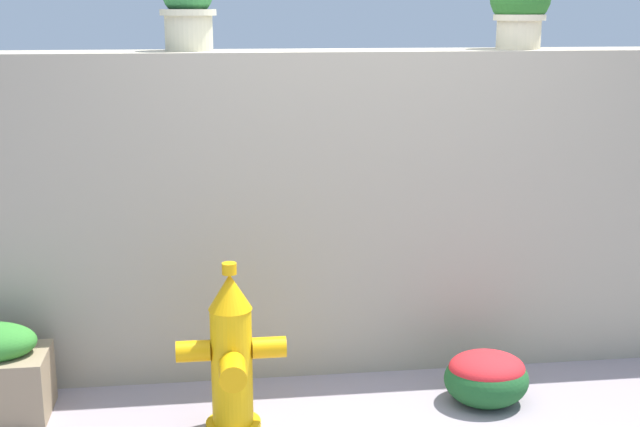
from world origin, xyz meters
TOP-DOWN VIEW (x-y plane):
  - stone_wall at (0.00, 1.06)m, footprint 5.71×0.39m
  - potted_plant_1 at (-0.82, 1.09)m, footprint 0.28×0.28m
  - fire_hydrant at (-0.67, 0.33)m, footprint 0.49×0.39m
  - flower_bush_right at (0.56, 0.45)m, footprint 0.41×0.37m

SIDE VIEW (x-z plane):
  - flower_bush_right at x=0.56m, z-range 0.00..0.27m
  - fire_hydrant at x=-0.67m, z-range -0.04..0.75m
  - stone_wall at x=0.00m, z-range 0.00..1.67m
  - potted_plant_1 at x=-0.82m, z-range 1.70..2.11m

